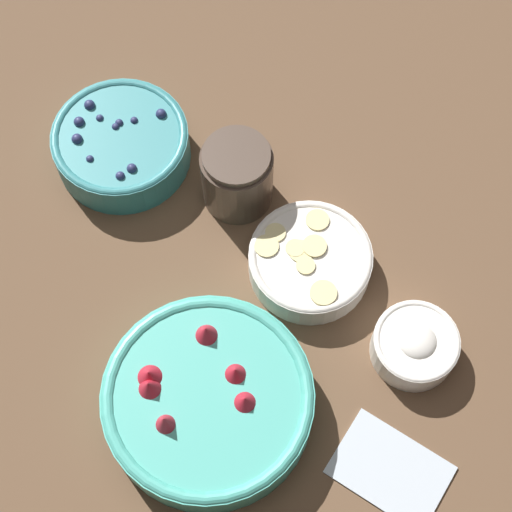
{
  "coord_description": "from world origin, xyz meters",
  "views": [
    {
      "loc": [
        0.09,
        -0.42,
        1.01
      ],
      "look_at": [
        0.01,
        0.02,
        0.05
      ],
      "focal_mm": 60.0,
      "sensor_mm": 36.0,
      "label": 1
    }
  ],
  "objects_px": {
    "bowl_bananas": "(310,260)",
    "bowl_cream": "(415,345)",
    "jar_chocolate": "(237,177)",
    "bowl_blueberries": "(121,143)",
    "bowl_strawberries": "(208,400)"
  },
  "relations": [
    {
      "from": "bowl_cream",
      "to": "jar_chocolate",
      "type": "distance_m",
      "value": 0.31
    },
    {
      "from": "bowl_blueberries",
      "to": "jar_chocolate",
      "type": "distance_m",
      "value": 0.17
    },
    {
      "from": "bowl_strawberries",
      "to": "bowl_cream",
      "type": "height_order",
      "value": "bowl_strawberries"
    },
    {
      "from": "bowl_bananas",
      "to": "bowl_cream",
      "type": "relative_size",
      "value": 1.5
    },
    {
      "from": "bowl_blueberries",
      "to": "jar_chocolate",
      "type": "relative_size",
      "value": 1.79
    },
    {
      "from": "bowl_strawberries",
      "to": "bowl_bananas",
      "type": "relative_size",
      "value": 1.58
    },
    {
      "from": "bowl_bananas",
      "to": "bowl_cream",
      "type": "xyz_separation_m",
      "value": [
        0.14,
        -0.09,
        0.0
      ]
    },
    {
      "from": "bowl_bananas",
      "to": "bowl_blueberries",
      "type": "bearing_deg",
      "value": 156.78
    },
    {
      "from": "bowl_bananas",
      "to": "jar_chocolate",
      "type": "distance_m",
      "value": 0.15
    },
    {
      "from": "bowl_strawberries",
      "to": "jar_chocolate",
      "type": "height_order",
      "value": "jar_chocolate"
    },
    {
      "from": "bowl_cream",
      "to": "jar_chocolate",
      "type": "height_order",
      "value": "jar_chocolate"
    },
    {
      "from": "bowl_strawberries",
      "to": "bowl_blueberries",
      "type": "xyz_separation_m",
      "value": [
        -0.19,
        0.32,
        -0.0
      ]
    },
    {
      "from": "bowl_bananas",
      "to": "bowl_cream",
      "type": "height_order",
      "value": "bowl_cream"
    },
    {
      "from": "bowl_strawberries",
      "to": "bowl_blueberries",
      "type": "height_order",
      "value": "bowl_strawberries"
    },
    {
      "from": "bowl_bananas",
      "to": "bowl_cream",
      "type": "distance_m",
      "value": 0.17
    }
  ]
}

